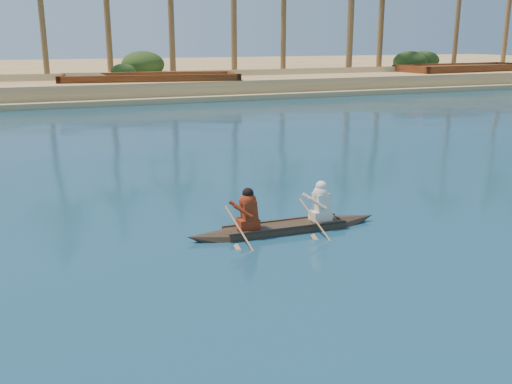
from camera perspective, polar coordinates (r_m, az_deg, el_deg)
name	(u,v)px	position (r m, az deg, el deg)	size (l,w,h in m)	color
ground	(262,185)	(16.72, 0.60, 0.69)	(160.00, 160.00, 0.00)	#0C334E
sandy_embankment	(83,75)	(62.21, -16.92, 11.12)	(150.00, 51.00, 1.50)	#D0BA75
shrub_cluster	(104,78)	(46.92, -14.94, 10.98)	(100.00, 6.00, 2.40)	#1E3C16
canoe	(285,221)	(12.69, 2.92, -2.92)	(4.52, 0.76, 1.24)	#392D1F
barge_mid	(151,88)	(42.02, -10.48, 10.16)	(12.90, 6.05, 2.07)	brown
barge_right	(465,77)	(56.73, 20.14, 10.79)	(13.72, 5.51, 2.24)	brown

